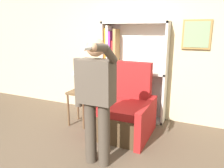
% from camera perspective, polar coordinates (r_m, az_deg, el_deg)
% --- Properties ---
extents(ground_plane, '(14.00, 14.00, 0.00)m').
position_cam_1_polar(ground_plane, '(3.05, -10.98, -20.29)').
color(ground_plane, brown).
extents(wall_back, '(8.00, 0.11, 2.80)m').
position_cam_1_polar(wall_back, '(4.33, 3.94, 10.10)').
color(wall_back, beige).
rests_on(wall_back, ground_plane).
extents(bookcase, '(1.24, 0.28, 1.84)m').
position_cam_1_polar(bookcase, '(4.23, 3.63, 3.26)').
color(bookcase, silver).
rests_on(bookcase, ground_plane).
extents(armchair, '(0.88, 0.95, 1.16)m').
position_cam_1_polar(armchair, '(3.68, 3.44, -7.49)').
color(armchair, '#4C3823').
rests_on(armchair, ground_plane).
extents(person_standing, '(0.58, 0.78, 1.62)m').
position_cam_1_polar(person_standing, '(2.66, -4.21, -3.02)').
color(person_standing, '#473D33').
rests_on(person_standing, ground_plane).
extents(side_table, '(0.37, 0.37, 0.63)m').
position_cam_1_polar(side_table, '(3.98, -8.34, -3.80)').
color(side_table, brown).
rests_on(side_table, ground_plane).
extents(table_lamp, '(0.26, 0.26, 0.53)m').
position_cam_1_polar(table_lamp, '(3.85, -8.63, 3.93)').
color(table_lamp, '#B7B2A8').
rests_on(table_lamp, side_table).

